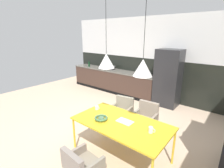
% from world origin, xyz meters
% --- Properties ---
extents(ground_plane, '(9.21, 9.21, 0.00)m').
position_xyz_m(ground_plane, '(0.00, 0.00, 0.00)').
color(ground_plane, '#CBAE91').
extents(back_wall_splashback_dark, '(7.08, 0.12, 1.42)m').
position_xyz_m(back_wall_splashback_dark, '(0.00, 2.80, 0.71)').
color(back_wall_splashback_dark, black).
rests_on(back_wall_splashback_dark, ground).
extents(back_wall_panel_upper, '(7.08, 0.12, 1.42)m').
position_xyz_m(back_wall_panel_upper, '(0.00, 2.80, 2.14)').
color(back_wall_panel_upper, silver).
rests_on(back_wall_panel_upper, back_wall_splashback_dark).
extents(kitchen_counter, '(3.83, 0.63, 0.88)m').
position_xyz_m(kitchen_counter, '(-1.49, 2.44, 0.44)').
color(kitchen_counter, '#3F2C24').
rests_on(kitchen_counter, ground).
extents(refrigerator_column, '(0.75, 0.60, 1.82)m').
position_xyz_m(refrigerator_column, '(0.81, 2.44, 0.91)').
color(refrigerator_column, '#232326').
rests_on(refrigerator_column, ground).
extents(dining_table, '(1.75, 0.94, 0.73)m').
position_xyz_m(dining_table, '(1.11, -0.50, 0.69)').
color(dining_table, gold).
rests_on(dining_table, ground).
extents(armchair_corner_seat, '(0.55, 0.54, 0.77)m').
position_xyz_m(armchair_corner_seat, '(0.50, 0.40, 0.50)').
color(armchair_corner_seat, gray).
rests_on(armchair_corner_seat, ground).
extents(armchair_head_of_table, '(0.52, 0.50, 0.72)m').
position_xyz_m(armchair_head_of_table, '(1.08, -1.46, 0.47)').
color(armchair_head_of_table, gray).
rests_on(armchair_head_of_table, ground).
extents(armchair_near_window, '(0.52, 0.50, 0.79)m').
position_xyz_m(armchair_near_window, '(1.13, 0.44, 0.51)').
color(armchair_near_window, gray).
rests_on(armchair_near_window, ground).
extents(fruit_bowl, '(0.25, 0.25, 0.07)m').
position_xyz_m(fruit_bowl, '(0.77, -0.67, 0.78)').
color(fruit_bowl, '#4C704C').
rests_on(fruit_bowl, dining_table).
extents(open_book, '(0.30, 0.18, 0.02)m').
position_xyz_m(open_book, '(1.15, -0.44, 0.74)').
color(open_book, white).
rests_on(open_book, dining_table).
extents(mug_wide_latte, '(0.11, 0.07, 0.08)m').
position_xyz_m(mug_wide_latte, '(0.40, -0.39, 0.78)').
color(mug_wide_latte, white).
rests_on(mug_wide_latte, dining_table).
extents(mug_tall_blue, '(0.12, 0.07, 0.10)m').
position_xyz_m(mug_tall_blue, '(1.68, -0.47, 0.79)').
color(mug_tall_blue, white).
rests_on(mug_tall_blue, dining_table).
extents(cooking_pot, '(0.25, 0.25, 0.16)m').
position_xyz_m(cooking_pot, '(-1.54, 2.48, 0.95)').
color(cooking_pot, black).
rests_on(cooking_pot, kitchen_counter).
extents(bottle_vinegar_dark, '(0.06, 0.06, 0.28)m').
position_xyz_m(bottle_vinegar_dark, '(-2.01, 2.49, 0.99)').
color(bottle_vinegar_dark, '#0F3319').
rests_on(bottle_vinegar_dark, kitchen_counter).
extents(bottle_wine_green, '(0.07, 0.07, 0.26)m').
position_xyz_m(bottle_wine_green, '(-2.68, 2.31, 0.99)').
color(bottle_wine_green, '#0F3319').
rests_on(bottle_wine_green, kitchen_counter).
extents(pendant_lamp_over_table_near, '(0.29, 0.29, 1.11)m').
position_xyz_m(pendant_lamp_over_table_near, '(0.76, -0.49, 1.82)').
color(pendant_lamp_over_table_near, black).
extents(pendant_lamp_over_table_far, '(0.30, 0.30, 1.16)m').
position_xyz_m(pendant_lamp_over_table_far, '(1.46, -0.45, 1.78)').
color(pendant_lamp_over_table_far, black).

